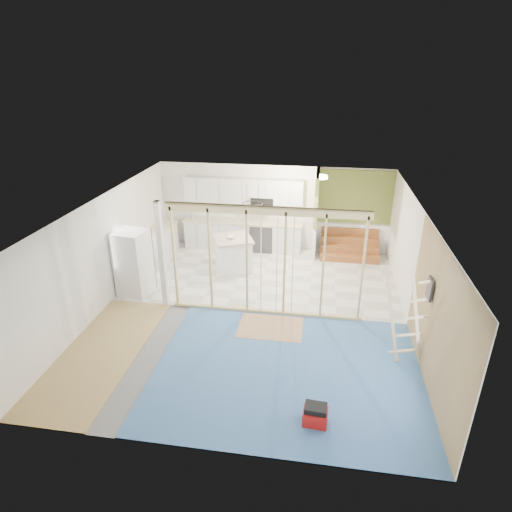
% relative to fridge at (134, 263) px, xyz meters
% --- Properties ---
extents(room, '(7.01, 8.01, 2.61)m').
position_rel_fridge_xyz_m(room, '(3.03, -0.45, 0.46)').
color(room, slate).
rests_on(room, ground).
extents(floor_overlays, '(7.00, 8.00, 0.03)m').
position_rel_fridge_xyz_m(floor_overlays, '(3.10, -0.39, -0.83)').
color(floor_overlays, silver).
rests_on(floor_overlays, room).
extents(stud_frame, '(4.66, 0.14, 2.60)m').
position_rel_fridge_xyz_m(stud_frame, '(2.81, -0.45, 0.74)').
color(stud_frame, '#D4BF82').
rests_on(stud_frame, room).
extents(base_cabinets, '(4.45, 2.24, 0.93)m').
position_rel_fridge_xyz_m(base_cabinets, '(1.42, 2.91, -0.37)').
color(base_cabinets, silver).
rests_on(base_cabinets, room).
extents(upper_cabinets, '(3.60, 0.41, 0.85)m').
position_rel_fridge_xyz_m(upper_cabinets, '(2.19, 3.37, 0.98)').
color(upper_cabinets, silver).
rests_on(upper_cabinets, room).
extents(green_partition, '(2.25, 1.51, 2.60)m').
position_rel_fridge_xyz_m(green_partition, '(5.07, 3.21, 0.11)').
color(green_partition, olive).
rests_on(green_partition, room).
extents(pot_rack, '(0.52, 0.52, 0.72)m').
position_rel_fridge_xyz_m(pot_rack, '(2.72, 1.44, 1.16)').
color(pot_rack, black).
rests_on(pot_rack, room).
extents(sheathing_panel, '(0.02, 4.00, 2.60)m').
position_rel_fridge_xyz_m(sheathing_panel, '(6.51, -2.45, 0.46)').
color(sheathing_panel, tan).
rests_on(sheathing_panel, room).
extents(electrical_panel, '(0.04, 0.30, 0.40)m').
position_rel_fridge_xyz_m(electrical_panel, '(6.46, -1.85, 0.81)').
color(electrical_panel, '#35353A').
rests_on(electrical_panel, room).
extents(ceiling_light, '(0.32, 0.32, 0.08)m').
position_rel_fridge_xyz_m(ceiling_light, '(4.43, 2.55, 1.70)').
color(ceiling_light, '#FFEABF').
rests_on(ceiling_light, room).
extents(fridge, '(0.82, 0.80, 1.67)m').
position_rel_fridge_xyz_m(fridge, '(0.00, 0.00, 0.00)').
color(fridge, white).
rests_on(fridge, room).
extents(island, '(1.30, 1.30, 0.97)m').
position_rel_fridge_xyz_m(island, '(2.14, 1.71, -0.35)').
color(island, white).
rests_on(island, room).
extents(bowl, '(0.27, 0.27, 0.06)m').
position_rel_fridge_xyz_m(bowl, '(2.12, 1.68, 0.17)').
color(bowl, white).
rests_on(bowl, island).
extents(soap_bottle_a, '(0.14, 0.14, 0.31)m').
position_rel_fridge_xyz_m(soap_bottle_a, '(0.53, 3.25, 0.25)').
color(soap_bottle_a, '#9FA1B1').
rests_on(soap_bottle_a, base_cabinets).
extents(soap_bottle_b, '(0.09, 0.09, 0.17)m').
position_rel_fridge_xyz_m(soap_bottle_b, '(3.73, 3.29, 0.18)').
color(soap_bottle_b, silver).
rests_on(soap_bottle_b, base_cabinets).
extents(toolbox, '(0.41, 0.32, 0.37)m').
position_rel_fridge_xyz_m(toolbox, '(4.57, -3.67, -0.66)').
color(toolbox, '#AA120F').
rests_on(toolbox, room).
extents(ladder, '(1.07, 0.06, 2.00)m').
position_rel_fridge_xyz_m(ladder, '(6.16, -1.86, 0.19)').
color(ladder, beige).
rests_on(ladder, room).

